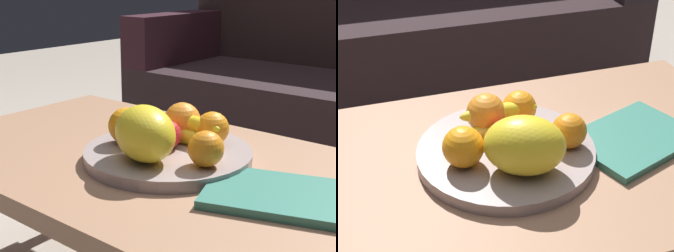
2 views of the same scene
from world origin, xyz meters
TOP-DOWN VIEW (x-y plane):
  - coffee_table at (0.00, 0.00)m, footprint 1.14×0.63m
  - couch at (-0.01, 1.16)m, footprint 1.70×0.70m
  - fruit_bowl at (0.01, 0.01)m, footprint 0.36×0.36m
  - melon_large_front at (0.02, -0.07)m, footprint 0.18×0.16m
  - orange_front at (-0.01, 0.08)m, footprint 0.08×0.08m
  - orange_left at (0.06, 0.09)m, footprint 0.07×0.07m
  - orange_right at (0.13, -0.02)m, footprint 0.07×0.07m
  - orange_back at (-0.08, -0.02)m, footprint 0.08×0.08m
  - apple_front at (0.01, 0.01)m, footprint 0.06×0.06m
  - banana_bunch at (0.01, 0.07)m, footprint 0.17×0.07m
  - magazine at (0.28, -0.02)m, footprint 0.30×0.25m

SIDE VIEW (x-z plane):
  - couch at x=-0.01m, z-range -0.15..0.75m
  - coffee_table at x=0.00m, z-range 0.16..0.56m
  - magazine at x=0.28m, z-range 0.40..0.42m
  - fruit_bowl at x=0.01m, z-range 0.40..0.43m
  - banana_bunch at x=0.01m, z-range 0.43..0.49m
  - apple_front at x=0.01m, z-range 0.43..0.49m
  - orange_right at x=0.13m, z-range 0.43..0.50m
  - orange_left at x=0.06m, z-range 0.43..0.50m
  - orange_back at x=-0.08m, z-range 0.43..0.51m
  - orange_front at x=-0.01m, z-range 0.43..0.51m
  - melon_large_front at x=0.02m, z-range 0.43..0.54m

